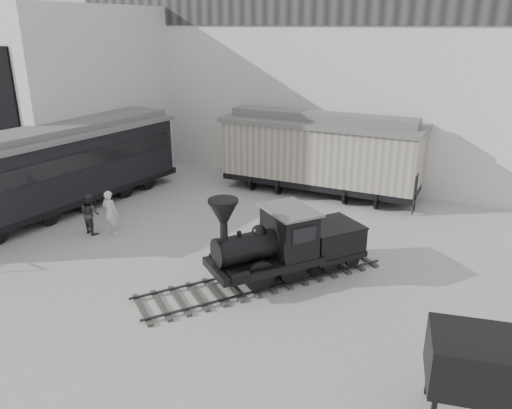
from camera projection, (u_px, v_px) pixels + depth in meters
The scene contains 9 objects.
ground at pixel (197, 311), 14.92m from camera, with size 90.00×90.00×0.00m, color #9E9E9B.
north_wall at pixel (357, 76), 25.49m from camera, with size 34.00×2.51×11.00m.
west_pavilion at pixel (79, 92), 27.99m from camera, with size 7.00×12.11×9.00m.
locomotive at pixel (281, 247), 16.53m from camera, with size 6.53×8.07×3.04m.
boxcar at pixel (320, 152), 24.64m from camera, with size 10.01×3.40×4.06m.
passenger_coach at pixel (59, 169), 22.29m from camera, with size 3.99×13.66×3.61m.
visitor_a at pixel (110, 213), 20.06m from camera, with size 0.68×0.45×1.86m, color silver.
visitor_b at pixel (90, 213), 20.23m from camera, with size 0.82×0.64×1.69m, color #333335.
coal_hopper at pixel (475, 368), 10.36m from camera, with size 2.22×1.96×2.09m.
Camera 1 is at (7.55, -10.64, 8.10)m, focal length 35.00 mm.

